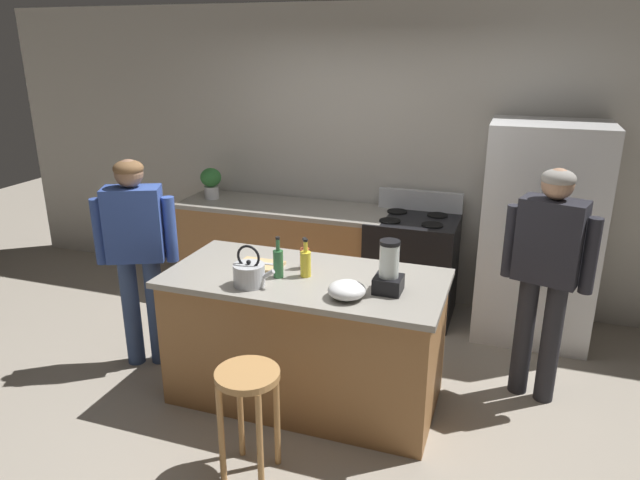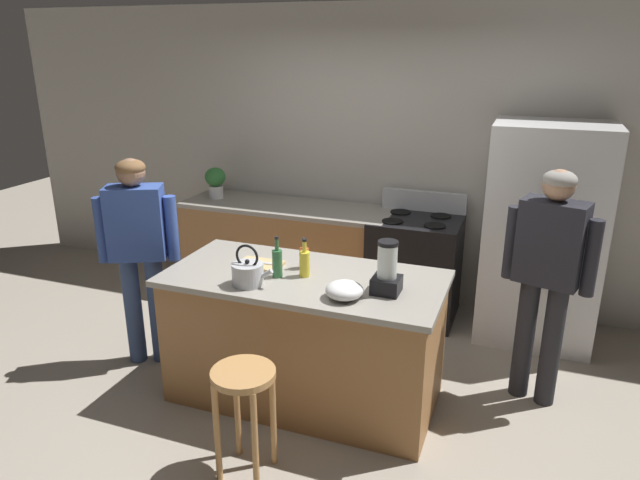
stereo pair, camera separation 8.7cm
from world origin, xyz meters
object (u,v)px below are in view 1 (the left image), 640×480
tea_kettle (249,274)px  chef_knife (263,263)px  potted_plant (211,181)px  blender_appliance (389,271)px  kitchen_island (306,337)px  person_by_island_left (136,244)px  bar_stool (248,395)px  bottle_olive_oil (278,263)px  cutting_board (260,265)px  mixing_bowl (347,290)px  refrigerator (539,233)px  stove_range (412,266)px  person_by_sink_right (547,265)px  bottle_soda (306,263)px  bottle_cooking_sauce (305,257)px

tea_kettle → chef_knife: size_ratio=1.25×
potted_plant → blender_appliance: (2.12, -1.62, -0.03)m
kitchen_island → person_by_island_left: size_ratio=1.15×
bar_stool → bottle_olive_oil: bearing=99.6°
cutting_board → bottle_olive_oil: bearing=-35.3°
kitchen_island → bar_stool: 0.83m
bar_stool → mixing_bowl: bearing=56.3°
kitchen_island → chef_knife: size_ratio=8.34×
refrigerator → chef_knife: 2.30m
stove_range → person_by_sink_right: bearing=-43.4°
blender_appliance → bottle_soda: size_ratio=1.29×
person_by_sink_right → bottle_olive_oil: (-1.65, -0.61, 0.03)m
blender_appliance → tea_kettle: 0.87m
blender_appliance → cutting_board: bearing=171.8°
stove_range → mixing_bowl: bearing=-92.6°
person_by_island_left → bar_stool: person_by_island_left is taller
bottle_soda → mixing_bowl: size_ratio=1.12×
kitchen_island → blender_appliance: blender_appliance is taller
stove_range → bottle_soda: (-0.43, -1.53, 0.54)m
kitchen_island → blender_appliance: bearing=-7.3°
person_by_island_left → chef_knife: person_by_island_left is taller
potted_plant → bottle_olive_oil: bearing=-49.3°
potted_plant → tea_kettle: bearing=-54.7°
blender_appliance → chef_knife: bearing=171.7°
potted_plant → bottle_olive_oil: size_ratio=1.09×
potted_plant → blender_appliance: blender_appliance is taller
kitchen_island → person_by_island_left: 1.42m
bottle_soda → mixing_bowl: (0.35, -0.24, -0.04)m
refrigerator → cutting_board: bearing=-141.5°
kitchen_island → bar_stool: size_ratio=2.77×
refrigerator → potted_plant: (-3.02, 0.05, 0.19)m
cutting_board → person_by_sink_right: bearing=14.4°
chef_knife → kitchen_island: bearing=-15.1°
potted_plant → bottle_cooking_sauce: (1.50, -1.42, -0.09)m
kitchen_island → cutting_board: bearing=170.4°
stove_range → bottle_cooking_sauce: (-0.49, -1.40, 0.52)m
stove_range → person_by_island_left: person_by_island_left is taller
person_by_sink_right → bottle_cooking_sauce: (-1.54, -0.40, 0.00)m
refrigerator → person_by_island_left: size_ratio=1.12×
bottle_cooking_sauce → mixing_bowl: size_ratio=0.94×
refrigerator → tea_kettle: (-1.74, -1.76, 0.10)m
mixing_bowl → refrigerator: bearing=57.6°
kitchen_island → stove_range: stove_range is taller
tea_kettle → stove_range: bearing=68.2°
tea_kettle → cutting_board: size_ratio=0.92×
mixing_bowl → chef_knife: size_ratio=1.04×
stove_range → blender_appliance: (0.13, -1.60, 0.58)m
cutting_board → kitchen_island: bearing=-9.6°
kitchen_island → refrigerator: (1.46, 1.50, 0.43)m
potted_plant → bottle_soda: (1.56, -1.56, -0.08)m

